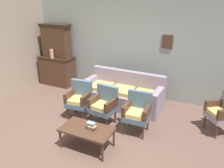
{
  "coord_description": "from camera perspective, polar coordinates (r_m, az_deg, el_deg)",
  "views": [
    {
      "loc": [
        2.09,
        -3.27,
        2.79
      ],
      "look_at": [
        0.01,
        1.1,
        0.85
      ],
      "focal_mm": 35.74,
      "sensor_mm": 36.0,
      "label": 1
    }
  ],
  "objects": [
    {
      "name": "vase_on_cabinet",
      "position": [
        7.28,
        -15.15,
        7.47
      ],
      "size": [
        0.12,
        0.12,
        0.29
      ],
      "primitive_type": "cylinder",
      "color": "tan",
      "rests_on": "side_cabinet"
    },
    {
      "name": "coffee_table",
      "position": [
        4.38,
        -6.46,
        -11.74
      ],
      "size": [
        1.0,
        0.56,
        0.42
      ],
      "color": "#472D1E",
      "rests_on": "ground"
    },
    {
      "name": "ground_plane",
      "position": [
        4.78,
        -5.92,
        -13.98
      ],
      "size": [
        7.68,
        7.68,
        0.0
      ],
      "primitive_type": "plane",
      "color": "brown"
    },
    {
      "name": "floral_couch",
      "position": [
        5.96,
        2.87,
        -2.63
      ],
      "size": [
        2.11,
        0.86,
        0.9
      ],
      "color": "gray",
      "rests_on": "ground"
    },
    {
      "name": "armchair_near_cabinet",
      "position": [
        5.4,
        -8.35,
        -3.53
      ],
      "size": [
        0.56,
        0.53,
        0.9
      ],
      "color": "slate",
      "rests_on": "ground"
    },
    {
      "name": "armchair_near_couch_end",
      "position": [
        4.8,
        6.5,
        -6.85
      ],
      "size": [
        0.54,
        0.51,
        0.9
      ],
      "color": "slate",
      "rests_on": "ground"
    },
    {
      "name": "wall_back_with_decor",
      "position": [
        6.42,
        5.92,
        8.79
      ],
      "size": [
        6.4,
        0.09,
        2.7
      ],
      "color": "#939E99",
      "rests_on": "ground"
    },
    {
      "name": "cabinet_upper_hutch",
      "position": [
        7.39,
        -14.13,
        10.77
      ],
      "size": [
        0.99,
        0.38,
        1.03
      ],
      "color": "#472D1E",
      "rests_on": "side_cabinet"
    },
    {
      "name": "armchair_row_middle",
      "position": [
        5.06,
        -2.03,
        -5.08
      ],
      "size": [
        0.57,
        0.54,
        0.9
      ],
      "color": "slate",
      "rests_on": "ground"
    },
    {
      "name": "wingback_chair_by_fireplace",
      "position": [
        5.3,
        26.52,
        -6.25
      ],
      "size": [
        0.7,
        0.71,
        0.9
      ],
      "color": "gray",
      "rests_on": "ground"
    },
    {
      "name": "book_stack_on_table",
      "position": [
        4.3,
        -5.27,
        -10.6
      ],
      "size": [
        0.17,
        0.11,
        0.14
      ],
      "color": "#8874A8",
      "rests_on": "coffee_table"
    },
    {
      "name": "side_cabinet",
      "position": [
        7.58,
        -13.83,
        3.34
      ],
      "size": [
        1.16,
        0.55,
        0.93
      ],
      "color": "#472D1E",
      "rests_on": "ground"
    }
  ]
}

